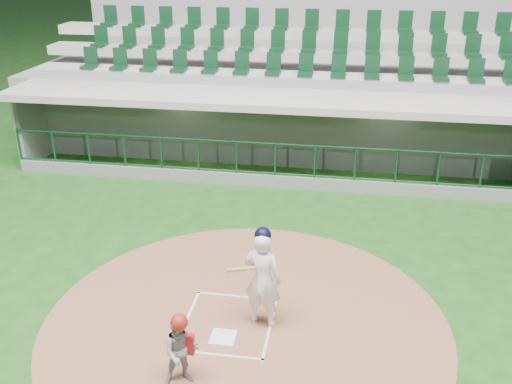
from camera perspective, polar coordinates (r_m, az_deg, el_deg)
ground at (r=10.61m, az=-2.48°, el=-12.09°), size 120.00×120.00×0.00m
dirt_circle at (r=10.40m, az=-1.04°, el=-12.86°), size 7.20×7.20×0.01m
home_plate at (r=10.05m, az=-3.31°, el=-14.28°), size 0.43×0.43×0.02m
batter_box_chalk at (r=10.36m, az=-2.82°, el=-12.97°), size 1.55×1.80×0.01m
dugout_structure at (r=17.14m, az=3.01°, el=5.90°), size 16.40×3.70×3.00m
seating_deck at (r=19.98m, az=3.85°, el=9.84°), size 17.00×6.72×5.15m
batter at (r=9.83m, az=0.65°, el=-8.52°), size 0.91×0.93×1.90m
catcher at (r=8.90m, az=-7.50°, el=-15.34°), size 0.69×0.63×1.24m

